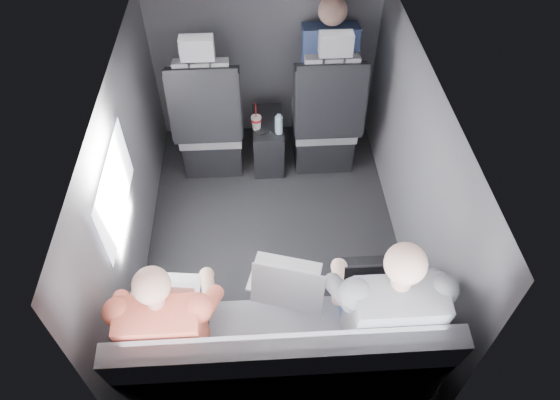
{
  "coord_description": "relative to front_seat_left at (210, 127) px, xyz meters",
  "views": [
    {
      "loc": [
        -0.08,
        -2.26,
        2.88
      ],
      "look_at": [
        0.05,
        -0.05,
        0.48
      ],
      "focal_mm": 32.0,
      "sensor_mm": 36.0,
      "label": 1
    }
  ],
  "objects": [
    {
      "name": "passenger_rear_right",
      "position": [
        0.96,
        -1.81,
        0.24
      ],
      "size": [
        0.52,
        0.64,
        1.26
      ],
      "color": "navy",
      "rests_on": "rear_bench"
    },
    {
      "name": "rear_bench",
      "position": [
        0.45,
        -1.9,
        -0.09
      ],
      "size": [
        1.6,
        0.57,
        0.92
      ],
      "color": "slate",
      "rests_on": "floor"
    },
    {
      "name": "water_bottle",
      "position": [
        0.53,
        -0.1,
        0.08
      ],
      "size": [
        0.06,
        0.06,
        0.17
      ],
      "color": "#A9CFE4",
      "rests_on": "center_console"
    },
    {
      "name": "panel_left",
      "position": [
        -0.45,
        -0.84,
        0.27
      ],
      "size": [
        0.02,
        2.6,
        1.35
      ],
      "primitive_type": "cube",
      "color": "#56565B",
      "rests_on": "floor"
    },
    {
      "name": "panel_back",
      "position": [
        0.45,
        -2.14,
        0.27
      ],
      "size": [
        1.8,
        0.02,
        1.35
      ],
      "primitive_type": "cube",
      "color": "#56565B",
      "rests_on": "floor"
    },
    {
      "name": "passenger_rear_left",
      "position": [
        -0.11,
        -1.81,
        0.21
      ],
      "size": [
        0.47,
        0.6,
        1.18
      ],
      "color": "#333338",
      "rests_on": "rear_bench"
    },
    {
      "name": "laptop_black",
      "position": [
        0.93,
        -1.61,
        0.23
      ],
      "size": [
        0.3,
        0.27,
        0.22
      ],
      "color": "black",
      "rests_on": "passenger_rear_right"
    },
    {
      "name": "passenger_front_right",
      "position": [
        0.94,
        0.26,
        0.36
      ],
      "size": [
        0.42,
        0.42,
        0.87
      ],
      "color": "navy",
      "rests_on": "front_seat_right"
    },
    {
      "name": "floor",
      "position": [
        0.45,
        -0.84,
        -0.4
      ],
      "size": [
        2.6,
        2.6,
        0.0
      ],
      "primitive_type": "plane",
      "color": "black",
      "rests_on": "ground"
    },
    {
      "name": "ceiling",
      "position": [
        0.45,
        -0.84,
        0.95
      ],
      "size": [
        2.6,
        2.6,
        0.0
      ],
      "primitive_type": "plane",
      "rotation": [
        3.14,
        0.0,
        0.0
      ],
      "color": "#B2B2AD",
      "rests_on": "panel_back"
    },
    {
      "name": "center_console",
      "position": [
        0.45,
        0.04,
        -0.2
      ],
      "size": [
        0.24,
        0.48,
        0.41
      ],
      "color": "black",
      "rests_on": "floor"
    },
    {
      "name": "side_window",
      "position": [
        -0.43,
        -1.14,
        0.5
      ],
      "size": [
        0.02,
        0.75,
        0.42
      ],
      "primitive_type": "cube",
      "color": "white",
      "rests_on": "panel_left"
    },
    {
      "name": "panel_right",
      "position": [
        1.35,
        -0.84,
        0.27
      ],
      "size": [
        0.02,
        2.6,
        1.35
      ],
      "primitive_type": "cube",
      "color": "#56565B",
      "rests_on": "floor"
    },
    {
      "name": "front_seat_right",
      "position": [
        0.9,
        0.0,
        0.0
      ],
      "size": [
        0.52,
        0.58,
        1.26
      ],
      "color": "black",
      "rests_on": "floor"
    },
    {
      "name": "soda_cup",
      "position": [
        0.36,
        -0.04,
        0.06
      ],
      "size": [
        0.08,
        0.08,
        0.25
      ],
      "color": "white",
      "rests_on": "center_console"
    },
    {
      "name": "seatbelt",
      "position": [
        0.9,
        -0.17,
        0.4
      ],
      "size": [
        0.35,
        0.11,
        0.59
      ],
      "primitive_type": "cube",
      "rotation": [
        -0.14,
        0.49,
        0.0
      ],
      "color": "black",
      "rests_on": "front_seat_right"
    },
    {
      "name": "front_seat_left",
      "position": [
        0.0,
        0.0,
        0.0
      ],
      "size": [
        0.52,
        0.58,
        1.26
      ],
      "color": "black",
      "rests_on": "floor"
    },
    {
      "name": "panel_front",
      "position": [
        0.45,
        0.46,
        0.27
      ],
      "size": [
        1.8,
        0.02,
        1.35
      ],
      "primitive_type": "cube",
      "color": "#56565B",
      "rests_on": "floor"
    },
    {
      "name": "laptop_silver",
      "position": [
        0.48,
        -1.62,
        0.24
      ],
      "size": [
        0.43,
        0.43,
        0.27
      ],
      "color": "#B9B9BE",
      "rests_on": "rear_bench"
    },
    {
      "name": "laptop_white",
      "position": [
        -0.13,
        -1.66,
        0.23
      ],
      "size": [
        0.33,
        0.31,
        0.23
      ],
      "color": "white",
      "rests_on": "passenger_rear_left"
    }
  ]
}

